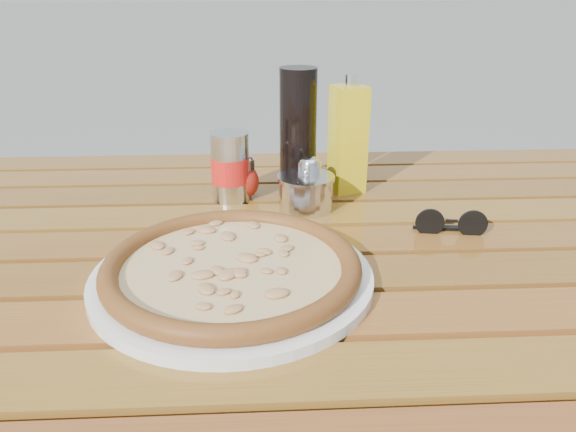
{
  "coord_description": "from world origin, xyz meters",
  "views": [
    {
      "loc": [
        -0.04,
        -0.76,
        1.11
      ],
      "look_at": [
        0.0,
        0.02,
        0.78
      ],
      "focal_mm": 35.0,
      "sensor_mm": 36.0,
      "label": 1
    }
  ],
  "objects_px": {
    "pizza": "(232,266)",
    "soda_can": "(230,167)",
    "table": "(289,284)",
    "parmesan_tin": "(306,192)",
    "oregano_shaker": "(309,180)",
    "olive_oil_cruet": "(348,139)",
    "plate": "(232,277)",
    "pepper_shaker": "(244,177)",
    "sunglasses": "(451,224)",
    "dark_bottle": "(298,130)"
  },
  "relations": [
    {
      "from": "parmesan_tin",
      "to": "soda_can",
      "type": "bearing_deg",
      "value": 157.37
    },
    {
      "from": "plate",
      "to": "oregano_shaker",
      "type": "bearing_deg",
      "value": 66.21
    },
    {
      "from": "pizza",
      "to": "table",
      "type": "bearing_deg",
      "value": 57.37
    },
    {
      "from": "soda_can",
      "to": "parmesan_tin",
      "type": "distance_m",
      "value": 0.14
    },
    {
      "from": "dark_bottle",
      "to": "pizza",
      "type": "bearing_deg",
      "value": -107.29
    },
    {
      "from": "oregano_shaker",
      "to": "olive_oil_cruet",
      "type": "relative_size",
      "value": 0.39
    },
    {
      "from": "soda_can",
      "to": "sunglasses",
      "type": "distance_m",
      "value": 0.38
    },
    {
      "from": "table",
      "to": "pizza",
      "type": "height_order",
      "value": "pizza"
    },
    {
      "from": "pizza",
      "to": "soda_can",
      "type": "xyz_separation_m",
      "value": [
        -0.01,
        0.3,
        0.04
      ]
    },
    {
      "from": "pepper_shaker",
      "to": "parmesan_tin",
      "type": "bearing_deg",
      "value": -29.39
    },
    {
      "from": "plate",
      "to": "dark_bottle",
      "type": "bearing_deg",
      "value": 72.71
    },
    {
      "from": "pepper_shaker",
      "to": "dark_bottle",
      "type": "distance_m",
      "value": 0.13
    },
    {
      "from": "table",
      "to": "olive_oil_cruet",
      "type": "bearing_deg",
      "value": 60.91
    },
    {
      "from": "soda_can",
      "to": "plate",
      "type": "bearing_deg",
      "value": -87.46
    },
    {
      "from": "plate",
      "to": "olive_oil_cruet",
      "type": "relative_size",
      "value": 1.71
    },
    {
      "from": "table",
      "to": "dark_bottle",
      "type": "distance_m",
      "value": 0.29
    },
    {
      "from": "table",
      "to": "dark_bottle",
      "type": "relative_size",
      "value": 6.36
    },
    {
      "from": "pepper_shaker",
      "to": "soda_can",
      "type": "bearing_deg",
      "value": -164.2
    },
    {
      "from": "table",
      "to": "pepper_shaker",
      "type": "relative_size",
      "value": 17.07
    },
    {
      "from": "plate",
      "to": "olive_oil_cruet",
      "type": "bearing_deg",
      "value": 59.57
    },
    {
      "from": "oregano_shaker",
      "to": "soda_can",
      "type": "height_order",
      "value": "soda_can"
    },
    {
      "from": "soda_can",
      "to": "dark_bottle",
      "type": "bearing_deg",
      "value": 21.71
    },
    {
      "from": "table",
      "to": "sunglasses",
      "type": "relative_size",
      "value": 12.6
    },
    {
      "from": "sunglasses",
      "to": "pizza",
      "type": "bearing_deg",
      "value": -149.52
    },
    {
      "from": "table",
      "to": "pizza",
      "type": "xyz_separation_m",
      "value": [
        -0.08,
        -0.12,
        0.1
      ]
    },
    {
      "from": "soda_can",
      "to": "sunglasses",
      "type": "xyz_separation_m",
      "value": [
        0.34,
        -0.16,
        -0.04
      ]
    },
    {
      "from": "pepper_shaker",
      "to": "oregano_shaker",
      "type": "relative_size",
      "value": 1.0
    },
    {
      "from": "pepper_shaker",
      "to": "oregano_shaker",
      "type": "height_order",
      "value": "same"
    },
    {
      "from": "oregano_shaker",
      "to": "parmesan_tin",
      "type": "height_order",
      "value": "oregano_shaker"
    },
    {
      "from": "soda_can",
      "to": "olive_oil_cruet",
      "type": "distance_m",
      "value": 0.22
    },
    {
      "from": "pepper_shaker",
      "to": "olive_oil_cruet",
      "type": "distance_m",
      "value": 0.2
    },
    {
      "from": "oregano_shaker",
      "to": "dark_bottle",
      "type": "height_order",
      "value": "dark_bottle"
    },
    {
      "from": "pizza",
      "to": "oregano_shaker",
      "type": "relative_size",
      "value": 5.38
    },
    {
      "from": "olive_oil_cruet",
      "to": "parmesan_tin",
      "type": "bearing_deg",
      "value": -132.3
    },
    {
      "from": "oregano_shaker",
      "to": "soda_can",
      "type": "xyz_separation_m",
      "value": [
        -0.14,
        0.02,
        0.02
      ]
    },
    {
      "from": "dark_bottle",
      "to": "sunglasses",
      "type": "bearing_deg",
      "value": -43.83
    },
    {
      "from": "table",
      "to": "soda_can",
      "type": "relative_size",
      "value": 11.67
    },
    {
      "from": "dark_bottle",
      "to": "soda_can",
      "type": "bearing_deg",
      "value": -158.29
    },
    {
      "from": "dark_bottle",
      "to": "olive_oil_cruet",
      "type": "distance_m",
      "value": 0.09
    },
    {
      "from": "pizza",
      "to": "soda_can",
      "type": "distance_m",
      "value": 0.3
    },
    {
      "from": "parmesan_tin",
      "to": "olive_oil_cruet",
      "type": "bearing_deg",
      "value": 47.7
    },
    {
      "from": "soda_can",
      "to": "olive_oil_cruet",
      "type": "bearing_deg",
      "value": 10.0
    },
    {
      "from": "pizza",
      "to": "parmesan_tin",
      "type": "bearing_deg",
      "value": 64.9
    },
    {
      "from": "pizza",
      "to": "olive_oil_cruet",
      "type": "relative_size",
      "value": 2.1
    },
    {
      "from": "table",
      "to": "oregano_shaker",
      "type": "xyz_separation_m",
      "value": [
        0.04,
        0.16,
        0.11
      ]
    },
    {
      "from": "oregano_shaker",
      "to": "dark_bottle",
      "type": "xyz_separation_m",
      "value": [
        -0.02,
        0.07,
        0.07
      ]
    },
    {
      "from": "parmesan_tin",
      "to": "sunglasses",
      "type": "bearing_deg",
      "value": -27.32
    },
    {
      "from": "plate",
      "to": "dark_bottle",
      "type": "distance_m",
      "value": 0.37
    },
    {
      "from": "table",
      "to": "parmesan_tin",
      "type": "distance_m",
      "value": 0.16
    },
    {
      "from": "pepper_shaker",
      "to": "soda_can",
      "type": "relative_size",
      "value": 0.68
    }
  ]
}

